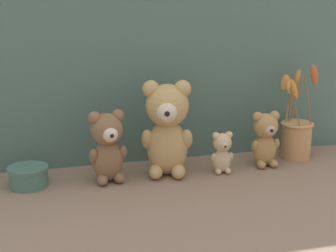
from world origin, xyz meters
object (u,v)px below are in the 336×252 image
at_px(teddy_bear_tiny, 222,151).
at_px(flower_vase, 296,131).
at_px(teddy_bear_medium, 107,145).
at_px(decorative_tin_tall, 28,176).
at_px(teddy_bear_large, 167,126).
at_px(teddy_bear_small, 265,138).

height_order(teddy_bear_tiny, flower_vase, flower_vase).
bearing_deg(teddy_bear_medium, decorative_tin_tall, 175.53).
xyz_separation_m(teddy_bear_large, teddy_bear_medium, (-0.17, -0.01, -0.04)).
relative_size(teddy_bear_large, flower_vase, 0.89).
xyz_separation_m(flower_vase, decorative_tin_tall, (-0.83, -0.04, -0.06)).
height_order(teddy_bear_large, flower_vase, flower_vase).
bearing_deg(flower_vase, decorative_tin_tall, -177.42).
bearing_deg(teddy_bear_large, teddy_bear_medium, -176.62).
bearing_deg(flower_vase, teddy_bear_large, -174.23).
distance_m(teddy_bear_medium, decorative_tin_tall, 0.23).
height_order(teddy_bear_small, decorative_tin_tall, teddy_bear_small).
xyz_separation_m(teddy_bear_medium, teddy_bear_tiny, (0.33, -0.02, -0.04)).
distance_m(teddy_bear_large, teddy_bear_small, 0.31).
relative_size(teddy_bear_medium, teddy_bear_small, 1.20).
bearing_deg(teddy_bear_large, decorative_tin_tall, 179.00).
relative_size(teddy_bear_large, teddy_bear_medium, 1.36).
bearing_deg(teddy_bear_large, flower_vase, 5.77).
distance_m(flower_vase, decorative_tin_tall, 0.83).
bearing_deg(teddy_bear_medium, flower_vase, 5.09).
height_order(teddy_bear_large, teddy_bear_medium, teddy_bear_large).
height_order(teddy_bear_medium, teddy_bear_tiny, teddy_bear_medium).
xyz_separation_m(teddy_bear_tiny, flower_vase, (0.28, 0.07, 0.02)).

